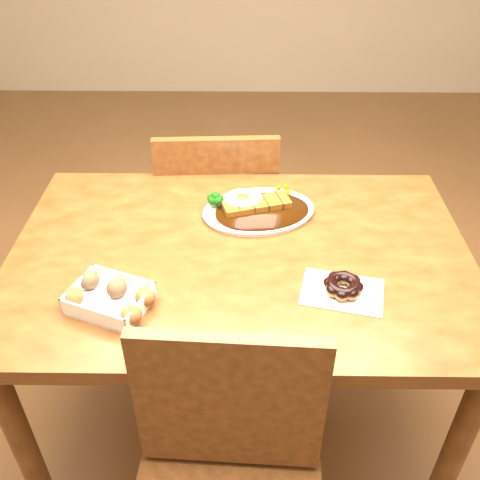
{
  "coord_description": "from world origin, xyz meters",
  "views": [
    {
      "loc": [
        0.01,
        -1.09,
        1.61
      ],
      "look_at": [
        -0.0,
        -0.03,
        0.81
      ],
      "focal_mm": 40.0,
      "sensor_mm": 36.0,
      "label": 1
    }
  ],
  "objects_px": {
    "table": "(240,280)",
    "pon_de_ring": "(343,286)",
    "chair_far": "(218,219)",
    "donut_box": "(109,298)",
    "katsu_curry_plate": "(257,208)"
  },
  "relations": [
    {
      "from": "table",
      "to": "katsu_curry_plate",
      "type": "distance_m",
      "value": 0.22
    },
    {
      "from": "donut_box",
      "to": "chair_far",
      "type": "bearing_deg",
      "value": 74.3
    },
    {
      "from": "donut_box",
      "to": "table",
      "type": "bearing_deg",
      "value": 34.72
    },
    {
      "from": "table",
      "to": "donut_box",
      "type": "distance_m",
      "value": 0.38
    },
    {
      "from": "katsu_curry_plate",
      "to": "pon_de_ring",
      "type": "distance_m",
      "value": 0.39
    },
    {
      "from": "chair_far",
      "to": "donut_box",
      "type": "height_order",
      "value": "chair_far"
    },
    {
      "from": "table",
      "to": "pon_de_ring",
      "type": "bearing_deg",
      "value": -32.1
    },
    {
      "from": "chair_far",
      "to": "table",
      "type": "bearing_deg",
      "value": 96.26
    },
    {
      "from": "table",
      "to": "donut_box",
      "type": "bearing_deg",
      "value": -145.28
    },
    {
      "from": "chair_far",
      "to": "pon_de_ring",
      "type": "distance_m",
      "value": 0.82
    },
    {
      "from": "chair_far",
      "to": "donut_box",
      "type": "bearing_deg",
      "value": 71.25
    },
    {
      "from": "donut_box",
      "to": "pon_de_ring",
      "type": "xyz_separation_m",
      "value": [
        0.54,
        0.05,
        -0.01
      ]
    },
    {
      "from": "katsu_curry_plate",
      "to": "donut_box",
      "type": "xyz_separation_m",
      "value": [
        -0.34,
        -0.38,
        0.01
      ]
    },
    {
      "from": "donut_box",
      "to": "pon_de_ring",
      "type": "height_order",
      "value": "donut_box"
    },
    {
      "from": "chair_far",
      "to": "katsu_curry_plate",
      "type": "relative_size",
      "value": 2.44
    }
  ]
}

